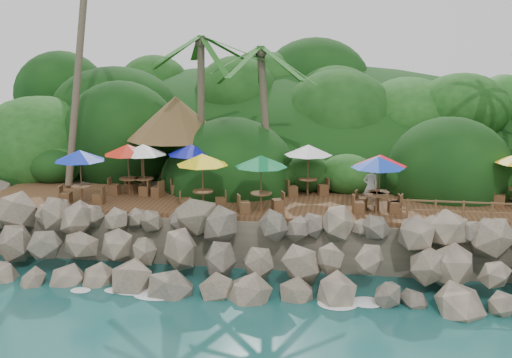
# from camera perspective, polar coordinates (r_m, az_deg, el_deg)

# --- Properties ---
(ground) EXTENTS (140.00, 140.00, 0.00)m
(ground) POSITION_cam_1_polar(r_m,az_deg,el_deg) (23.30, -2.29, -11.38)
(ground) COLOR #19514F
(ground) RESTS_ON ground
(land_base) EXTENTS (32.00, 25.20, 2.10)m
(land_base) POSITION_cam_1_polar(r_m,az_deg,el_deg) (38.07, 2.29, -0.25)
(land_base) COLOR gray
(land_base) RESTS_ON ground
(jungle_hill) EXTENTS (44.80, 28.00, 15.40)m
(jungle_hill) POSITION_cam_1_polar(r_m,az_deg,el_deg) (45.59, 3.35, 0.51)
(jungle_hill) COLOR #143811
(jungle_hill) RESTS_ON ground
(seawall) EXTENTS (29.00, 4.00, 2.30)m
(seawall) POSITION_cam_1_polar(r_m,az_deg,el_deg) (24.71, -1.42, -7.09)
(seawall) COLOR gray
(seawall) RESTS_ON ground
(terrace) EXTENTS (26.00, 5.00, 0.20)m
(terrace) POSITION_cam_1_polar(r_m,az_deg,el_deg) (28.17, 0.00, -2.38)
(terrace) COLOR brown
(terrace) RESTS_ON land_base
(jungle_foliage) EXTENTS (44.00, 16.00, 12.00)m
(jungle_foliage) POSITION_cam_1_polar(r_m,az_deg,el_deg) (37.36, 2.10, -2.16)
(jungle_foliage) COLOR #143811
(jungle_foliage) RESTS_ON ground
(foam_line) EXTENTS (25.20, 0.80, 0.06)m
(foam_line) POSITION_cam_1_polar(r_m,az_deg,el_deg) (23.56, -2.15, -11.02)
(foam_line) COLOR white
(foam_line) RESTS_ON ground
(palapa) EXTENTS (5.14, 5.14, 4.60)m
(palapa) POSITION_cam_1_polar(r_m,az_deg,el_deg) (31.56, -7.54, 5.75)
(palapa) COLOR brown
(palapa) RESTS_ON ground
(dining_clusters) EXTENTS (21.96, 5.51, 2.50)m
(dining_clusters) POSITION_cam_1_polar(r_m,az_deg,el_deg) (27.47, 0.03, 1.90)
(dining_clusters) COLOR brown
(dining_clusters) RESTS_ON terrace
(railing) EXTENTS (8.30, 0.10, 1.00)m
(railing) POSITION_cam_1_polar(r_m,az_deg,el_deg) (26.19, 22.49, -2.90)
(railing) COLOR brown
(railing) RESTS_ON terrace
(waiter) EXTENTS (0.77, 0.60, 1.85)m
(waiter) POSITION_cam_1_polar(r_m,az_deg,el_deg) (27.63, 10.72, -0.70)
(waiter) COLOR silver
(waiter) RESTS_ON terrace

